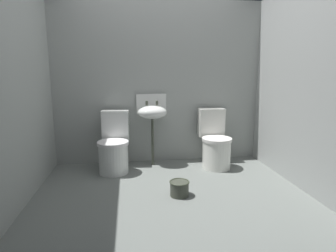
% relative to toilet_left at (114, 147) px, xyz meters
% --- Properties ---
extents(ground_plane, '(3.32, 2.90, 0.08)m').
position_rel_toilet_left_xyz_m(ground_plane, '(0.63, -0.90, -0.36)').
color(ground_plane, slate).
extents(wall_back, '(3.32, 0.10, 2.27)m').
position_rel_toilet_left_xyz_m(wall_back, '(0.63, 0.40, 0.82)').
color(wall_back, '#999D99').
rests_on(wall_back, ground).
extents(wall_left, '(0.10, 2.70, 2.27)m').
position_rel_toilet_left_xyz_m(wall_left, '(-0.88, -0.80, 0.82)').
color(wall_left, '#959A96').
rests_on(wall_left, ground).
extents(wall_right, '(0.10, 2.70, 2.27)m').
position_rel_toilet_left_xyz_m(wall_right, '(2.14, -0.80, 0.82)').
color(wall_right, '#9B9E9C').
rests_on(wall_right, ground).
extents(toilet_left, '(0.44, 0.62, 0.78)m').
position_rel_toilet_left_xyz_m(toilet_left, '(0.00, 0.00, 0.00)').
color(toilet_left, white).
rests_on(toilet_left, ground).
extents(toilet_right, '(0.41, 0.60, 0.78)m').
position_rel_toilet_left_xyz_m(toilet_right, '(1.37, -0.00, 0.00)').
color(toilet_right, white).
rests_on(toilet_right, ground).
extents(sink, '(0.42, 0.35, 0.99)m').
position_rel_toilet_left_xyz_m(sink, '(0.52, 0.19, 0.43)').
color(sink, '#3C4035').
rests_on(sink, ground).
extents(bucket, '(0.21, 0.21, 0.16)m').
position_rel_toilet_left_xyz_m(bucket, '(0.71, -0.89, -0.24)').
color(bucket, '#3C4035').
rests_on(bucket, ground).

